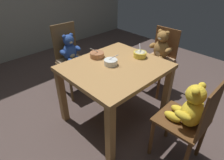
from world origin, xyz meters
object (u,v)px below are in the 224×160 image
at_px(dining_table, 115,75).
at_px(porridge_bowl_white_center, 111,62).
at_px(teddy_chair_near_front, 190,113).
at_px(porridge_bowl_terracotta_far_center, 97,55).
at_px(teddy_chair_far_center, 71,55).
at_px(porridge_bowl_yellow_near_right, 140,54).
at_px(teddy_chair_near_right, 160,53).

xyz_separation_m(dining_table, porridge_bowl_white_center, (-0.02, 0.05, 0.14)).
height_order(teddy_chair_near_front, porridge_bowl_white_center, teddy_chair_near_front).
bearing_deg(porridge_bowl_terracotta_far_center, porridge_bowl_white_center, -94.06).
relative_size(dining_table, teddy_chair_far_center, 1.04).
height_order(porridge_bowl_yellow_near_right, porridge_bowl_white_center, porridge_bowl_yellow_near_right).
xyz_separation_m(teddy_chair_near_front, porridge_bowl_white_center, (-0.07, 0.88, 0.17)).
relative_size(porridge_bowl_yellow_near_right, porridge_bowl_white_center, 1.00).
relative_size(teddy_chair_near_front, porridge_bowl_terracotta_far_center, 5.32).
xyz_separation_m(teddy_chair_near_right, porridge_bowl_terracotta_far_center, (-0.89, 0.26, 0.17)).
xyz_separation_m(teddy_chair_near_right, teddy_chair_near_front, (-0.84, -0.86, -0.01)).
bearing_deg(porridge_bowl_yellow_near_right, teddy_chair_near_right, 7.51).
bearing_deg(teddy_chair_near_front, teddy_chair_far_center, 0.65).
bearing_deg(porridge_bowl_white_center, teddy_chair_near_right, -1.34).
height_order(teddy_chair_near_right, porridge_bowl_yellow_near_right, teddy_chair_near_right).
xyz_separation_m(teddy_chair_near_front, porridge_bowl_yellow_near_right, (0.30, 0.79, 0.18)).
height_order(porridge_bowl_terracotta_far_center, porridge_bowl_white_center, porridge_bowl_terracotta_far_center).
relative_size(dining_table, porridge_bowl_white_center, 6.90).
distance_m(teddy_chair_near_right, teddy_chair_near_front, 1.21).
relative_size(dining_table, porridge_bowl_terracotta_far_center, 5.92).
xyz_separation_m(porridge_bowl_yellow_near_right, porridge_bowl_white_center, (-0.37, 0.09, -0.00)).
bearing_deg(teddy_chair_far_center, teddy_chair_near_right, 53.35).
bearing_deg(dining_table, teddy_chair_far_center, 91.30).
bearing_deg(teddy_chair_near_front, dining_table, 1.47).
xyz_separation_m(teddy_chair_far_center, porridge_bowl_white_center, (-0.00, -0.78, 0.18)).
bearing_deg(porridge_bowl_terracotta_far_center, teddy_chair_far_center, 91.45).
xyz_separation_m(dining_table, teddy_chair_near_front, (0.04, -0.84, -0.03)).
distance_m(teddy_chair_far_center, porridge_bowl_white_center, 0.80).
distance_m(dining_table, teddy_chair_near_front, 0.84).
height_order(teddy_chair_far_center, porridge_bowl_white_center, teddy_chair_far_center).
bearing_deg(porridge_bowl_terracotta_far_center, teddy_chair_near_front, -87.56).
distance_m(teddy_chair_near_front, porridge_bowl_terracotta_far_center, 1.14).
distance_m(dining_table, teddy_chair_near_right, 0.89).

